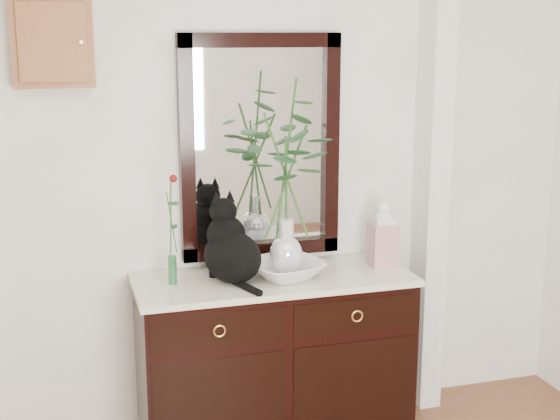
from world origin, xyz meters
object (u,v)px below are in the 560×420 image
object	(u,v)px
lotus_bowl	(286,270)
ginger_jar	(383,232)
sideboard	(274,350)
cat	(232,240)

from	to	relation	value
lotus_bowl	ginger_jar	xyz separation A→B (m)	(0.52, 0.06, 0.13)
sideboard	cat	size ratio (longest dim) A/B	3.35
sideboard	ginger_jar	xyz separation A→B (m)	(0.57, 0.02, 0.55)
lotus_bowl	ginger_jar	bearing A→B (deg)	6.61
cat	ginger_jar	bearing A→B (deg)	-17.13
sideboard	cat	distance (m)	0.61
sideboard	cat	world-z (taller)	cat
sideboard	lotus_bowl	xyz separation A→B (m)	(0.05, -0.04, 0.42)
lotus_bowl	sideboard	bearing A→B (deg)	142.68
cat	ginger_jar	xyz separation A→B (m)	(0.77, 0.03, -0.02)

